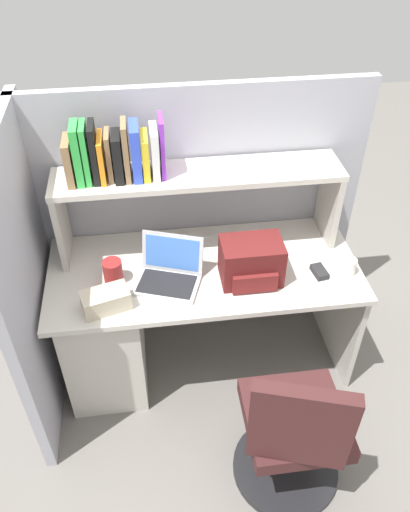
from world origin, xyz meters
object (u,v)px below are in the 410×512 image
(backpack, at_px, (251,262))
(paper_cup, at_px, (348,266))
(office_chair, at_px, (293,437))
(tissue_box, at_px, (106,300))
(laptop, at_px, (169,272))
(snack_canister, at_px, (113,272))
(computer_mouse, at_px, (319,272))

(backpack, relative_size, paper_cup, 3.47)
(backpack, xyz_separation_m, office_chair, (0.07, -0.69, -0.44))
(tissue_box, bearing_deg, office_chair, -51.95)
(paper_cup, bearing_deg, tissue_box, -175.76)
(tissue_box, xyz_separation_m, office_chair, (0.79, -0.58, -0.39))
(tissue_box, relative_size, office_chair, 0.24)
(backpack, bearing_deg, laptop, 174.11)
(laptop, height_order, snack_canister, laptop)
(laptop, height_order, backpack, backpack)
(tissue_box, bearing_deg, paper_cup, -11.34)
(backpack, xyz_separation_m, paper_cup, (0.50, -0.02, -0.06))
(backpack, height_order, office_chair, backpack)
(snack_canister, bearing_deg, office_chair, -45.39)
(backpack, xyz_separation_m, snack_canister, (-0.68, 0.07, -0.04))
(paper_cup, xyz_separation_m, snack_canister, (-1.18, 0.09, 0.02))
(backpack, distance_m, paper_cup, 0.50)
(backpack, relative_size, snack_canister, 2.38)
(laptop, relative_size, backpack, 1.26)
(snack_canister, bearing_deg, laptop, -5.71)
(computer_mouse, height_order, tissue_box, tissue_box)
(computer_mouse, xyz_separation_m, office_chair, (-0.28, -0.68, -0.35))
(paper_cup, height_order, tissue_box, tissue_box)
(computer_mouse, distance_m, paper_cup, 0.15)
(office_chair, bearing_deg, tissue_box, -19.04)
(computer_mouse, relative_size, paper_cup, 1.20)
(tissue_box, bearing_deg, backpack, -6.50)
(backpack, bearing_deg, tissue_box, -170.93)
(office_chair, bearing_deg, laptop, -39.70)
(laptop, xyz_separation_m, snack_canister, (-0.28, 0.03, 0.01))
(paper_cup, bearing_deg, laptop, 175.83)
(laptop, height_order, tissue_box, laptop)
(computer_mouse, bearing_deg, office_chair, -121.48)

